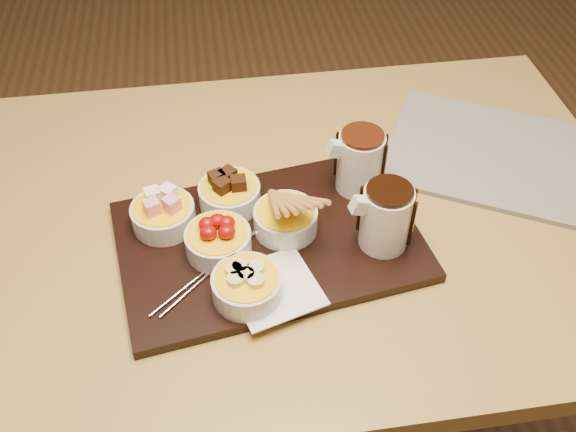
{
  "coord_description": "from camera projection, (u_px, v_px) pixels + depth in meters",
  "views": [
    {
      "loc": [
        -0.1,
        -0.75,
        1.5
      ],
      "look_at": [
        0.0,
        -0.07,
        0.81
      ],
      "focal_mm": 40.0,
      "sensor_mm": 36.0,
      "label": 1
    }
  ],
  "objects": [
    {
      "name": "bowl_biscotti",
      "position": [
        285.0,
        220.0,
        1.0
      ],
      "size": [
        0.1,
        0.1,
        0.04
      ],
      "primitive_type": "cylinder",
      "color": "silver",
      "rests_on": "serving_board"
    },
    {
      "name": "pitcher_milk_chocolate",
      "position": [
        360.0,
        162.0,
        1.04
      ],
      "size": [
        0.09,
        0.09,
        0.1
      ],
      "primitive_type": "cylinder",
      "rotation": [
        0.0,
        0.0,
        0.15
      ],
      "color": "silver",
      "rests_on": "serving_board"
    },
    {
      "name": "newspaper",
      "position": [
        489.0,
        154.0,
        1.16
      ],
      "size": [
        0.45,
        0.42,
        0.01
      ],
      "primitive_type": "cube",
      "rotation": [
        0.0,
        0.0,
        -0.5
      ],
      "color": "beige",
      "rests_on": "dining_table"
    },
    {
      "name": "ground",
      "position": [
        283.0,
        424.0,
        1.6
      ],
      "size": [
        5.0,
        5.0,
        0.0
      ],
      "primitive_type": "plane",
      "color": "#55361D",
      "rests_on": "ground"
    },
    {
      "name": "bowl_cake",
      "position": [
        230.0,
        195.0,
        1.04
      ],
      "size": [
        0.1,
        0.1,
        0.04
      ],
      "primitive_type": "cylinder",
      "color": "silver",
      "rests_on": "serving_board"
    },
    {
      "name": "serving_board",
      "position": [
        269.0,
        241.0,
        1.0
      ],
      "size": [
        0.5,
        0.36,
        0.02
      ],
      "primitive_type": "cube",
      "rotation": [
        0.0,
        0.0,
        0.15
      ],
      "color": "black",
      "rests_on": "dining_table"
    },
    {
      "name": "napkin",
      "position": [
        274.0,
        288.0,
        0.92
      ],
      "size": [
        0.15,
        0.15,
        0.0
      ],
      "primitive_type": "cube",
      "rotation": [
        0.0,
        0.0,
        0.29
      ],
      "color": "white",
      "rests_on": "serving_board"
    },
    {
      "name": "pitcher_dark_chocolate",
      "position": [
        386.0,
        218.0,
        0.95
      ],
      "size": [
        0.09,
        0.09,
        0.1
      ],
      "primitive_type": "cylinder",
      "rotation": [
        0.0,
        0.0,
        0.15
      ],
      "color": "silver",
      "rests_on": "serving_board"
    },
    {
      "name": "fondue_skewers",
      "position": [
        216.0,
        262.0,
        0.95
      ],
      "size": [
        0.19,
        0.22,
        0.01
      ],
      "primitive_type": null,
      "rotation": [
        0.0,
        0.0,
        -0.86
      ],
      "color": "silver",
      "rests_on": "serving_board"
    },
    {
      "name": "dining_table",
      "position": [
        281.0,
        250.0,
        1.13
      ],
      "size": [
        1.2,
        0.8,
        0.75
      ],
      "color": "#A3823C",
      "rests_on": "ground"
    },
    {
      "name": "bowl_marshmallows",
      "position": [
        163.0,
        216.0,
        1.0
      ],
      "size": [
        0.1,
        0.1,
        0.04
      ],
      "primitive_type": "cylinder",
      "color": "silver",
      "rests_on": "serving_board"
    },
    {
      "name": "bowl_bananas",
      "position": [
        247.0,
        287.0,
        0.9
      ],
      "size": [
        0.1,
        0.1,
        0.04
      ],
      "primitive_type": "cylinder",
      "color": "silver",
      "rests_on": "serving_board"
    },
    {
      "name": "bowl_strawberries",
      "position": [
        218.0,
        242.0,
        0.96
      ],
      "size": [
        0.1,
        0.1,
        0.04
      ],
      "primitive_type": "cylinder",
      "color": "silver",
      "rests_on": "serving_board"
    }
  ]
}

